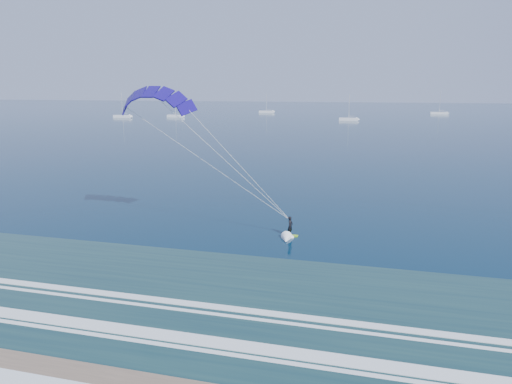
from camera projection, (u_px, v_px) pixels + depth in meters
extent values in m
cube|color=#1E423F|center=(128.00, 308.00, 29.32)|extent=(600.00, 22.00, 0.03)
cube|color=white|center=(63.00, 366.00, 23.17)|extent=(600.00, 0.90, 0.07)
cube|color=white|center=(106.00, 327.00, 26.95)|extent=(600.00, 1.10, 0.07)
cube|color=white|center=(139.00, 298.00, 30.73)|extent=(600.00, 0.70, 0.07)
cube|color=#89CF18|center=(290.00, 235.00, 43.65)|extent=(1.50, 0.48, 0.09)
imported|color=black|center=(290.00, 226.00, 43.44)|extent=(0.61, 0.77, 1.85)
cone|color=white|center=(286.00, 239.00, 42.45)|extent=(1.31, 1.74, 1.10)
cube|color=white|center=(123.00, 116.00, 216.59)|extent=(8.87, 2.40, 1.20)
cylinder|color=silver|center=(122.00, 104.00, 215.25)|extent=(0.18, 0.18, 10.84)
cylinder|color=silver|center=(125.00, 113.00, 215.99)|extent=(2.60, 0.12, 0.12)
cube|color=white|center=(176.00, 116.00, 219.21)|extent=(8.19, 2.40, 1.20)
cylinder|color=silver|center=(175.00, 104.00, 217.94)|extent=(0.18, 0.18, 10.12)
cylinder|color=silver|center=(178.00, 113.00, 218.60)|extent=(2.60, 0.12, 0.12)
cube|color=white|center=(267.00, 112.00, 258.89)|extent=(8.50, 2.40, 1.20)
cylinder|color=silver|center=(267.00, 101.00, 257.60)|extent=(0.18, 0.18, 10.29)
cylinder|color=silver|center=(269.00, 109.00, 258.29)|extent=(2.60, 0.12, 0.12)
cube|color=white|center=(349.00, 119.00, 196.88)|extent=(8.03, 2.40, 1.20)
cylinder|color=silver|center=(349.00, 106.00, 195.63)|extent=(0.18, 0.18, 10.04)
cylinder|color=silver|center=(352.00, 116.00, 196.28)|extent=(2.60, 0.12, 0.12)
cube|color=white|center=(439.00, 113.00, 244.69)|extent=(9.01, 2.40, 1.20)
cylinder|color=silver|center=(440.00, 102.00, 243.33)|extent=(0.18, 0.18, 11.01)
cylinder|color=silver|center=(442.00, 110.00, 244.09)|extent=(2.60, 0.12, 0.12)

